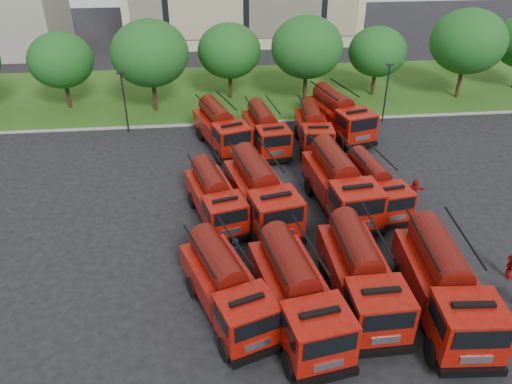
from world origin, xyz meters
TOP-DOWN VIEW (x-y plane):
  - ground at (0.00, 0.00)m, footprint 140.00×140.00m
  - lawn at (0.00, 26.00)m, footprint 70.00×16.00m
  - curb at (0.00, 17.90)m, footprint 70.00×0.30m
  - tree_1 at (-16.00, 23.00)m, footprint 5.71×5.71m
  - tree_2 at (-8.00, 21.50)m, footprint 6.72×6.72m
  - tree_3 at (-1.00, 24.00)m, footprint 5.88×5.88m
  - tree_4 at (6.00, 22.50)m, footprint 6.55×6.55m
  - tree_5 at (13.00, 23.50)m, footprint 5.46×5.46m
  - tree_6 at (21.00, 22.00)m, footprint 6.89×6.89m
  - lamp_post_0 at (-10.00, 17.20)m, footprint 0.60×0.25m
  - lamp_post_1 at (12.00, 17.20)m, footprint 0.60×0.25m
  - fire_truck_0 at (-2.81, -4.63)m, footprint 4.59×7.46m
  - fire_truck_1 at (0.35, -5.61)m, footprint 3.93×8.04m
  - fire_truck_2 at (3.62, -4.56)m, footprint 2.92×7.61m
  - fire_truck_3 at (7.24, -5.79)m, footprint 3.36×8.14m
  - fire_truck_4 at (-3.10, 3.56)m, footprint 3.86×6.98m
  - fire_truck_5 at (-0.31, 3.34)m, footprint 4.30×8.23m
  - fire_truck_6 at (4.69, 3.84)m, footprint 3.59×8.17m
  - fire_truck_7 at (6.98, 3.94)m, footprint 3.17×6.73m
  - fire_truck_8 at (-2.31, 13.52)m, footprint 4.52×7.58m
  - fire_truck_9 at (1.10, 12.96)m, footprint 3.29×7.06m
  - fire_truck_10 at (4.87, 12.92)m, footprint 2.76×6.75m
  - fire_truck_11 at (7.41, 14.88)m, footprint 4.50×8.03m
  - firefighter_0 at (4.22, -7.84)m, footprint 0.63×0.49m
  - firefighter_2 at (12.03, -3.63)m, footprint 0.69×1.06m
  - firefighter_4 at (-2.15, -0.80)m, footprint 0.85×0.83m
  - firefighter_5 at (9.90, 4.37)m, footprint 1.50×1.04m

SIDE VIEW (x-z plane):
  - ground at x=0.00m, z-range 0.00..0.00m
  - firefighter_0 at x=4.22m, z-range -0.82..0.82m
  - firefighter_2 at x=12.03m, z-range -0.85..0.85m
  - firefighter_4 at x=-2.15m, z-range -0.74..0.74m
  - firefighter_5 at x=9.90m, z-range -0.74..0.74m
  - lawn at x=0.00m, z-range 0.00..0.12m
  - curb at x=0.00m, z-range 0.00..0.14m
  - fire_truck_7 at x=6.98m, z-range 0.01..2.95m
  - fire_truck_10 at x=4.87m, z-range 0.01..3.02m
  - fire_truck_4 at x=-3.10m, z-range 0.01..3.03m
  - fire_truck_9 at x=1.10m, z-range 0.01..3.10m
  - fire_truck_0 at x=-2.81m, z-range 0.01..3.23m
  - fire_truck_8 at x=-2.31m, z-range 0.01..3.28m
  - fire_truck_2 at x=3.62m, z-range 0.01..3.45m
  - fire_truck_11 at x=7.41m, z-range 0.01..3.48m
  - fire_truck_1 at x=0.35m, z-range 0.01..3.52m
  - fire_truck_5 at x=-0.31m, z-range 0.01..3.58m
  - fire_truck_6 at x=4.69m, z-range 0.01..3.62m
  - fire_truck_3 at x=7.24m, z-range 0.01..3.64m
  - lamp_post_0 at x=-10.00m, z-range 0.34..5.45m
  - lamp_post_1 at x=12.00m, z-range 0.34..5.45m
  - tree_5 at x=13.00m, z-range 1.01..7.69m
  - tree_1 at x=-16.00m, z-range 1.06..8.04m
  - tree_3 at x=-1.00m, z-range 1.09..8.28m
  - tree_4 at x=6.00m, z-range 1.21..9.23m
  - tree_2 at x=-8.00m, z-range 1.25..9.46m
  - tree_6 at x=21.00m, z-range 1.28..9.70m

